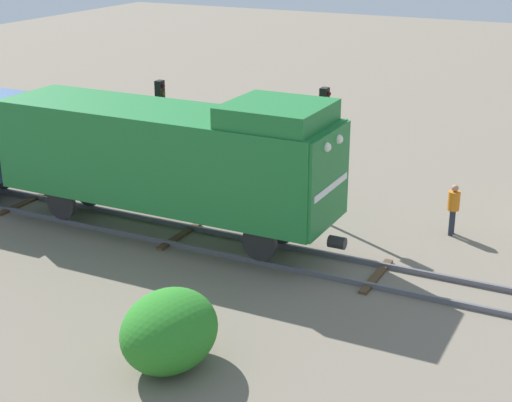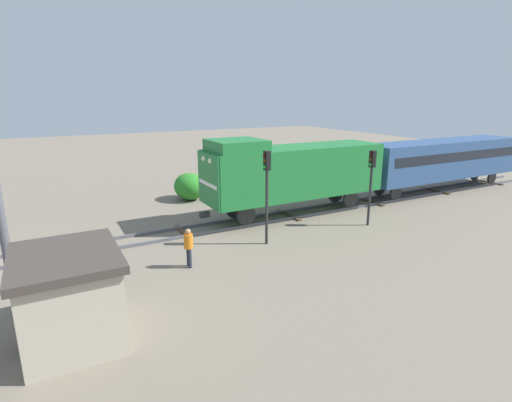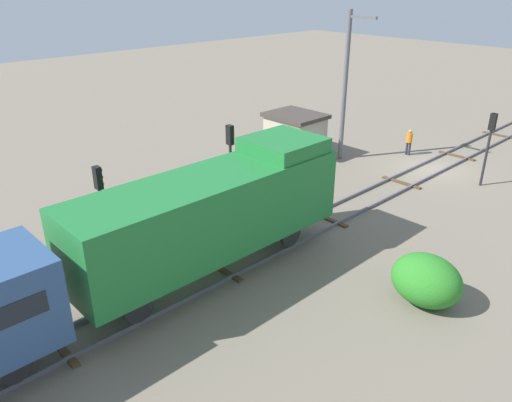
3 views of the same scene
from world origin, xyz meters
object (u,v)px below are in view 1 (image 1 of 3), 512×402
(traffic_signal_far, at_px, (161,115))
(worker_by_signal, at_px, (453,206))
(locomotive, at_px, (171,154))
(traffic_signal_mid, at_px, (324,131))

(traffic_signal_far, height_order, worker_by_signal, traffic_signal_far)
(traffic_signal_far, bearing_deg, locomotive, -143.06)
(locomotive, xyz_separation_m, worker_by_signal, (4.20, -7.97, -1.78))
(locomotive, relative_size, traffic_signal_mid, 2.54)
(locomotive, distance_m, traffic_signal_mid, 5.07)
(locomotive, relative_size, worker_by_signal, 6.82)
(traffic_signal_mid, xyz_separation_m, worker_by_signal, (0.80, -4.23, -2.16))
(worker_by_signal, bearing_deg, traffic_signal_mid, 72.72)
(traffic_signal_mid, bearing_deg, locomotive, 132.29)
(locomotive, height_order, traffic_signal_mid, locomotive)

